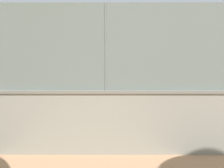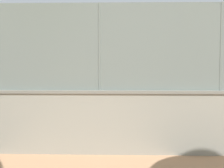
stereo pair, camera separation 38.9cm
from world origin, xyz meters
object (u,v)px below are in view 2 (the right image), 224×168
object	(u,v)px
player_at_service_line	(59,82)
courtside_bench	(29,124)
player_near_wall_returning	(78,88)
sports_ball	(53,97)

from	to	relation	value
player_at_service_line	courtside_bench	distance (m)	12.59
player_near_wall_returning	courtside_bench	size ratio (longest dim) A/B	1.02
courtside_bench	player_at_service_line	bearing A→B (deg)	-82.68
player_at_service_line	sports_ball	bearing A→B (deg)	84.58
player_near_wall_returning	sports_ball	world-z (taller)	player_near_wall_returning
player_near_wall_returning	courtside_bench	distance (m)	8.30
sports_ball	player_at_service_line	bearing A→B (deg)	-95.42
player_at_service_line	player_near_wall_returning	bearing A→B (deg)	115.65
player_near_wall_returning	sports_ball	xyz separation A→B (m)	(2.13, -2.94, -0.88)
player_near_wall_returning	sports_ball	bearing A→B (deg)	-54.05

